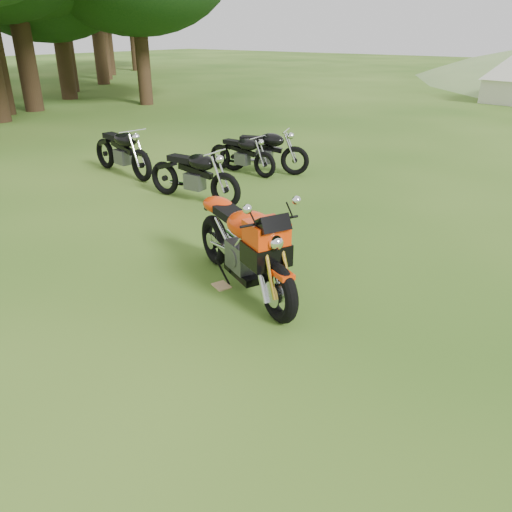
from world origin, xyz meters
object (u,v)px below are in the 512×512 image
Objects in this scene: sport_motorcycle at (243,238)px; vintage_moto_c at (264,150)px; vintage_moto_b at (242,153)px; plywood_board at (221,286)px; vintage_moto_a at (193,173)px; vintage_moto_d at (122,150)px.

sport_motorcycle is 1.14× the size of vintage_moto_c.
plywood_board is at bearing -54.24° from vintage_moto_b.
plywood_board is 5.43m from vintage_moto_c.
vintage_moto_d is at bearing 166.75° from vintage_moto_a.
vintage_moto_b is 0.83× the size of vintage_moto_d.
plywood_board is (-0.24, -0.14, -0.66)m from sport_motorcycle.
vintage_moto_d reaches higher than vintage_moto_a.
vintage_moto_a is 2.38m from vintage_moto_c.
sport_motorcycle is 1.06× the size of vintage_moto_d.
vintage_moto_a is 2.13m from vintage_moto_b.
vintage_moto_c is 3.06m from vintage_moto_d.
vintage_moto_b is at bearing 153.33° from sport_motorcycle.
vintage_moto_d is (-5.39, 2.48, -0.12)m from sport_motorcycle.
plywood_board is 0.11× the size of vintage_moto_a.
vintage_moto_b is (-3.18, 4.29, 0.45)m from plywood_board.
plywood_board is 3.50m from vintage_moto_a.
sport_motorcycle is at bearing -40.89° from vintage_moto_a.
sport_motorcycle is 10.05× the size of plywood_board.
plywood_board is 0.11× the size of vintage_moto_d.
vintage_moto_c is (-3.06, 4.48, -0.15)m from sport_motorcycle.
vintage_moto_d is at bearing 179.14° from sport_motorcycle.
vintage_moto_a is at bearing 167.67° from sport_motorcycle.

